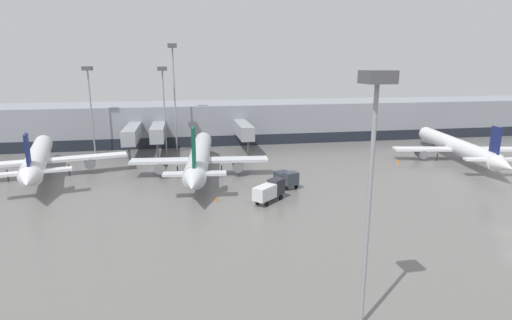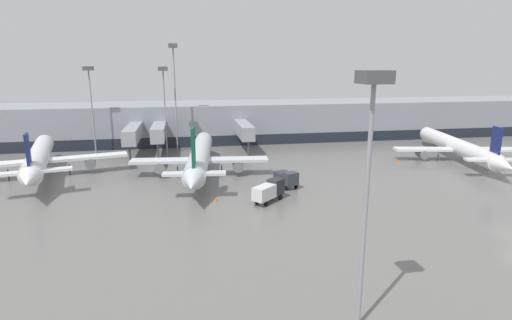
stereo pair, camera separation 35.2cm
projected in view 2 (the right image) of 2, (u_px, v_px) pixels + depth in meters
terminal_building at (322, 119)px, 100.71m from camera, size 160.00×29.70×9.00m
parked_jet_0 at (200, 157)px, 65.31m from camera, size 22.56×35.83×9.89m
parked_jet_1 at (457, 147)px, 76.12m from camera, size 23.78×35.46×8.28m
parked_jet_2 at (38, 158)px, 64.16m from camera, size 27.19×33.20×8.91m
service_truck_0 at (286, 178)px, 59.40m from camera, size 3.21×4.44×2.56m
service_truck_1 at (269, 190)px, 52.98m from camera, size 5.02×4.83×2.82m
traffic_cone_0 at (470, 156)px, 78.30m from camera, size 0.39×0.39×0.72m
traffic_cone_2 at (216, 198)px, 53.66m from camera, size 0.38×0.38×0.67m
traffic_cone_4 at (399, 161)px, 74.39m from camera, size 0.50×0.50×0.67m
apron_light_mast_0 at (164, 85)px, 79.03m from camera, size 1.80×1.80×17.51m
apron_light_mast_1 at (90, 85)px, 79.48m from camera, size 1.80×1.80×17.56m
apron_light_mast_3 at (371, 130)px, 24.85m from camera, size 1.80×1.80×17.52m
apron_light_mast_4 at (174, 69)px, 81.37m from camera, size 1.80×1.80×22.02m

